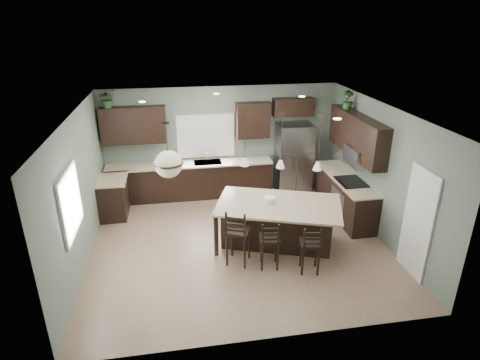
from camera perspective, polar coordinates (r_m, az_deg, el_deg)
name	(u,v)px	position (r m, az deg, el deg)	size (l,w,h in m)	color
ground	(238,242)	(8.57, -0.22, -8.81)	(6.00, 6.00, 0.00)	#9E8466
pantry_door	(418,223)	(7.82, 23.94, -5.66)	(0.04, 0.82, 2.04)	white
window_back	(206,136)	(10.39, -4.90, 6.28)	(1.35, 0.02, 1.00)	white
window_left	(70,203)	(7.27, -23.05, -3.00)	(0.02, 1.10, 1.00)	white
left_return_cabs	(114,198)	(9.89, -17.54, -2.44)	(0.60, 0.90, 0.90)	black
left_return_countertop	(112,179)	(9.70, -17.74, 0.08)	(0.66, 0.96, 0.04)	#C3B393
back_lower_cabs	(191,181)	(10.47, -7.01, -0.09)	(4.20, 0.60, 0.90)	black
back_countertop	(190,164)	(10.27, -7.13, 2.29)	(4.20, 0.66, 0.04)	#C3B393
sink_inset	(208,162)	(10.29, -4.63, 2.52)	(0.70, 0.45, 0.01)	gray
faucet	(208,157)	(10.22, -4.64, 3.23)	(0.02, 0.02, 0.28)	silver
back_upper_left	(134,125)	(10.15, -14.87, 7.55)	(1.55, 0.34, 0.90)	black
back_upper_right	(253,120)	(10.30, 1.84, 8.51)	(0.85, 0.34, 0.90)	black
fridge_header	(293,107)	(10.48, 7.59, 10.26)	(1.05, 0.34, 0.45)	black
right_lower_cabs	(345,196)	(9.83, 14.66, -2.27)	(0.60, 2.35, 0.90)	black
right_countertop	(346,178)	(9.64, 14.82, 0.26)	(0.66, 2.35, 0.04)	#C3B393
cooktop	(351,182)	(9.40, 15.50, -0.24)	(0.58, 0.75, 0.02)	black
wall_oven_front	(337,202)	(9.48, 13.62, -3.10)	(0.01, 0.72, 0.60)	gray
right_upper_cabs	(357,135)	(9.37, 16.29, 6.14)	(0.34, 2.35, 0.90)	black
microwave	(358,156)	(9.23, 16.45, 3.27)	(0.40, 0.75, 0.40)	gray
refrigerator	(293,158)	(10.69, 7.58, 3.11)	(0.90, 0.74, 1.85)	gray
kitchen_island	(278,224)	(8.32, 5.42, -6.27)	(2.46, 1.40, 0.92)	black
serving_dish	(269,200)	(8.09, 4.15, -2.86)	(0.24, 0.24, 0.14)	white
bar_stool_left	(238,236)	(7.64, -0.26, -7.97)	(0.43, 0.43, 1.16)	black
bar_stool_center	(269,244)	(7.58, 4.21, -9.03)	(0.37, 0.37, 1.00)	black
bar_stool_right	(310,248)	(7.55, 9.96, -9.54)	(0.37, 0.37, 0.99)	black
pendant_left	(245,139)	(7.69, 0.69, 5.87)	(0.17, 0.17, 1.10)	white
pendant_center	(281,141)	(7.62, 5.92, 5.58)	(0.17, 0.17, 1.10)	white
pendant_right	(319,143)	(7.61, 11.20, 5.24)	(0.17, 0.17, 1.10)	white
chandelier	(167,150)	(6.98, -10.29, 4.18)	(0.52, 0.52, 0.99)	beige
plant_back_left	(107,98)	(10.04, -18.35, 10.95)	(0.40, 0.35, 0.45)	#244B21
plant_right_wall	(348,100)	(9.72, 15.10, 10.92)	(0.24, 0.24, 0.43)	#244B21
room_shell	(238,167)	(7.81, -0.24, 1.87)	(6.00, 6.00, 6.00)	slate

